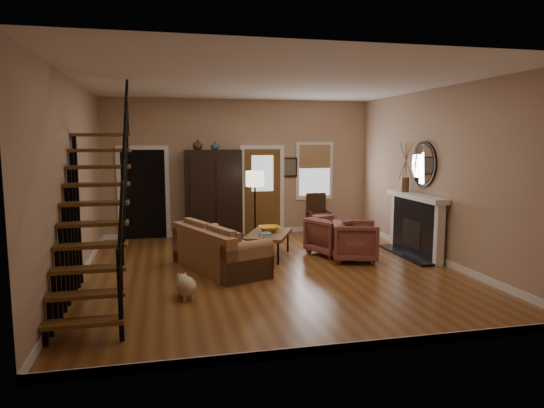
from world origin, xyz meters
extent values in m
plane|color=brown|center=(0.00, 0.00, 0.00)|extent=(7.00, 7.00, 0.00)
plane|color=white|center=(0.00, 0.00, 3.30)|extent=(7.00, 7.00, 0.00)
cube|color=tan|center=(0.00, 3.50, 1.65)|extent=(6.50, 0.04, 3.30)
cube|color=tan|center=(-3.25, 0.00, 1.65)|extent=(0.04, 7.00, 3.30)
cube|color=tan|center=(3.25, 0.00, 1.65)|extent=(0.04, 7.00, 3.30)
cube|color=black|center=(-2.30, 3.65, 1.05)|extent=(1.00, 0.36, 2.10)
cube|color=brown|center=(0.55, 3.48, 1.05)|extent=(0.90, 0.06, 2.10)
cube|color=silver|center=(1.90, 3.47, 1.55)|extent=(0.96, 0.06, 1.46)
cube|color=black|center=(3.13, 0.50, 0.57)|extent=(0.24, 1.60, 1.15)
cube|color=white|center=(3.07, 0.50, 1.20)|extent=(0.30, 1.95, 0.10)
cylinder|color=silver|center=(3.20, 0.50, 1.85)|extent=(0.05, 0.90, 0.90)
imported|color=#4C2619|center=(-1.05, 3.05, 2.22)|extent=(0.24, 0.24, 0.25)
imported|color=#334C60|center=(-0.65, 3.05, 2.21)|extent=(0.20, 0.20, 0.21)
imported|color=gold|center=(0.22, 1.16, 0.55)|extent=(0.44, 0.44, 0.11)
imported|color=maroon|center=(1.73, 0.33, 0.38)|extent=(1.05, 1.03, 0.77)
imported|color=maroon|center=(1.48, 0.96, 0.38)|extent=(1.10, 1.09, 0.77)
camera|label=1|loc=(-1.86, -8.23, 2.31)|focal=32.00mm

